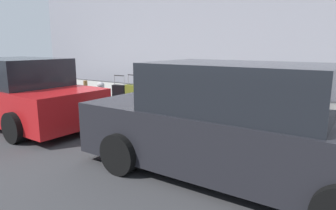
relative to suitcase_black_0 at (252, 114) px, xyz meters
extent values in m
plane|color=#333335|center=(2.90, 0.50, -0.51)|extent=(40.00, 40.00, 0.00)
cube|color=#9E9B93|center=(2.90, -2.00, -0.44)|extent=(18.00, 5.00, 0.14)
cube|color=black|center=(0.00, 0.00, 0.00)|extent=(0.36, 0.19, 0.72)
cube|color=black|center=(0.00, 0.00, 0.00)|extent=(0.37, 0.04, 0.74)
cylinder|color=gray|center=(-0.15, 0.00, 0.51)|extent=(0.02, 0.02, 0.31)
cylinder|color=gray|center=(0.15, 0.00, 0.51)|extent=(0.02, 0.02, 0.31)
cylinder|color=black|center=(0.00, 0.00, 0.66)|extent=(0.30, 0.03, 0.02)
cylinder|color=black|center=(-0.15, 0.00, -0.34)|extent=(0.04, 0.02, 0.04)
cylinder|color=black|center=(0.15, 0.00, -0.34)|extent=(0.04, 0.02, 0.04)
cube|color=#9EA0A8|center=(0.54, -0.05, 0.01)|extent=(0.47, 0.25, 0.75)
cube|color=black|center=(0.54, -0.05, 0.01)|extent=(0.48, 0.05, 0.77)
cylinder|color=gray|center=(0.33, -0.05, 0.41)|extent=(0.02, 0.02, 0.04)
cylinder|color=gray|center=(0.75, -0.05, 0.41)|extent=(0.02, 0.02, 0.04)
cylinder|color=black|center=(0.54, -0.05, 0.43)|extent=(0.41, 0.02, 0.02)
cylinder|color=black|center=(0.33, -0.05, -0.34)|extent=(0.04, 0.02, 0.04)
cylinder|color=black|center=(0.75, -0.05, -0.34)|extent=(0.04, 0.02, 0.04)
cube|color=#0F606B|center=(1.10, 0.03, 0.00)|extent=(0.40, 0.23, 0.72)
cube|color=black|center=(1.10, 0.03, 0.00)|extent=(0.40, 0.06, 0.74)
cylinder|color=gray|center=(0.93, 0.02, 0.52)|extent=(0.02, 0.02, 0.31)
cylinder|color=gray|center=(1.26, 0.04, 0.52)|extent=(0.02, 0.02, 0.31)
cylinder|color=black|center=(1.10, 0.03, 0.67)|extent=(0.33, 0.04, 0.02)
cylinder|color=black|center=(0.93, 0.02, -0.34)|extent=(0.05, 0.02, 0.04)
cylinder|color=black|center=(1.27, 0.04, -0.34)|extent=(0.05, 0.02, 0.04)
cube|color=red|center=(1.62, -0.11, -0.10)|extent=(0.43, 0.23, 0.53)
cube|color=black|center=(1.62, -0.11, -0.10)|extent=(0.43, 0.06, 0.54)
cylinder|color=gray|center=(1.45, -0.12, 0.28)|extent=(0.02, 0.02, 0.24)
cylinder|color=gray|center=(1.80, -0.10, 0.28)|extent=(0.02, 0.02, 0.24)
cylinder|color=black|center=(1.62, -0.11, 0.40)|extent=(0.36, 0.04, 0.02)
cylinder|color=black|center=(1.44, -0.12, -0.34)|extent=(0.05, 0.02, 0.04)
cylinder|color=black|center=(1.81, -0.10, -0.34)|extent=(0.05, 0.02, 0.04)
cube|color=maroon|center=(2.21, 0.04, -0.02)|extent=(0.51, 0.23, 0.68)
cube|color=black|center=(2.21, 0.04, -0.02)|extent=(0.51, 0.07, 0.70)
cylinder|color=gray|center=(1.99, 0.02, 0.47)|extent=(0.02, 0.02, 0.31)
cylinder|color=gray|center=(2.42, 0.05, 0.47)|extent=(0.02, 0.02, 0.31)
cylinder|color=black|center=(2.21, 0.04, 0.63)|extent=(0.44, 0.05, 0.02)
cylinder|color=black|center=(1.98, 0.02, -0.34)|extent=(0.05, 0.02, 0.04)
cylinder|color=black|center=(2.43, 0.05, -0.34)|extent=(0.05, 0.02, 0.04)
cube|color=navy|center=(2.80, 0.04, 0.00)|extent=(0.45, 0.21, 0.72)
cube|color=black|center=(2.80, 0.04, 0.00)|extent=(0.46, 0.05, 0.74)
cylinder|color=gray|center=(2.61, 0.03, 0.47)|extent=(0.02, 0.02, 0.22)
cylinder|color=gray|center=(3.00, 0.05, 0.47)|extent=(0.02, 0.02, 0.22)
cylinder|color=black|center=(2.80, 0.04, 0.58)|extent=(0.39, 0.04, 0.02)
cylinder|color=black|center=(2.60, 0.03, -0.34)|extent=(0.04, 0.02, 0.04)
cylinder|color=black|center=(3.00, 0.05, -0.34)|extent=(0.04, 0.02, 0.04)
cube|color=#59601E|center=(3.35, 0.00, 0.01)|extent=(0.41, 0.25, 0.75)
cube|color=black|center=(3.35, 0.00, 0.01)|extent=(0.40, 0.08, 0.77)
cylinder|color=gray|center=(3.18, 0.02, 0.52)|extent=(0.02, 0.02, 0.27)
cylinder|color=gray|center=(3.51, -0.01, 0.52)|extent=(0.02, 0.02, 0.27)
cylinder|color=black|center=(3.35, 0.00, 0.65)|extent=(0.33, 0.06, 0.02)
cylinder|color=black|center=(3.18, 0.02, -0.34)|extent=(0.05, 0.02, 0.04)
cylinder|color=black|center=(3.52, -0.01, -0.34)|extent=(0.05, 0.02, 0.04)
cube|color=black|center=(3.87, -0.04, -0.01)|extent=(0.42, 0.23, 0.70)
cube|color=black|center=(3.87, -0.04, -0.01)|extent=(0.41, 0.07, 0.72)
cylinder|color=gray|center=(3.70, -0.05, 0.47)|extent=(0.02, 0.02, 0.27)
cylinder|color=gray|center=(4.04, -0.02, 0.47)|extent=(0.02, 0.02, 0.27)
cylinder|color=black|center=(3.87, -0.04, 0.61)|extent=(0.34, 0.05, 0.02)
cylinder|color=black|center=(3.69, -0.05, -0.34)|extent=(0.05, 0.02, 0.04)
cylinder|color=black|center=(4.04, -0.02, -0.34)|extent=(0.05, 0.02, 0.04)
cylinder|color=#99999E|center=(4.62, -0.04, -0.07)|extent=(0.20, 0.20, 0.59)
sphere|color=#99999E|center=(4.62, -0.04, 0.28)|extent=(0.21, 0.21, 0.21)
cylinder|color=#99999E|center=(4.77, -0.04, -0.04)|extent=(0.09, 0.10, 0.09)
cylinder|color=#99999E|center=(4.47, -0.04, -0.04)|extent=(0.09, 0.10, 0.09)
cylinder|color=brown|center=(5.13, 0.11, 0.02)|extent=(0.12, 0.12, 0.76)
cube|color=black|center=(-0.44, 2.12, 0.09)|extent=(4.81, 1.79, 0.84)
cube|color=black|center=(-0.44, 2.12, 0.85)|extent=(2.51, 1.63, 0.69)
cylinder|color=black|center=(1.05, 3.00, -0.19)|extent=(0.64, 0.23, 0.64)
cylinder|color=black|center=(1.04, 1.23, -0.19)|extent=(0.64, 0.23, 0.64)
cube|color=#AD1619|center=(5.27, 2.12, 0.07)|extent=(4.76, 1.96, 0.80)
cube|color=black|center=(5.27, 2.12, 0.80)|extent=(2.50, 1.74, 0.66)
cylinder|color=black|center=(6.70, 1.16, -0.19)|extent=(0.65, 0.24, 0.64)
cylinder|color=black|center=(3.84, 3.08, -0.19)|extent=(0.65, 0.24, 0.64)
cylinder|color=black|center=(3.78, 1.25, -0.19)|extent=(0.65, 0.24, 0.64)
camera|label=1|loc=(-1.94, 6.13, 1.42)|focal=31.65mm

